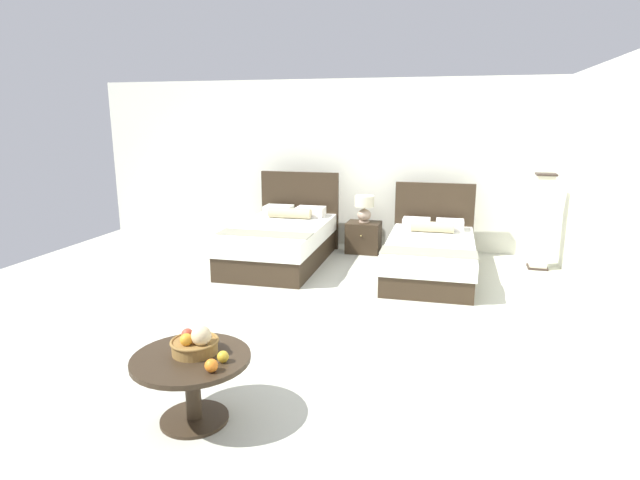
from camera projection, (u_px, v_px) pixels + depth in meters
ground_plane at (314, 321)px, 5.37m from camera, size 9.24×10.29×0.02m
wall_back at (372, 164)px, 8.22m from camera, size 9.24×0.12×2.59m
wall_side_right at (627, 200)px, 4.73m from camera, size 0.12×5.89×2.59m
bed_near_window at (281, 241)px, 7.40m from camera, size 1.26×2.12×1.19m
bed_near_corner at (430, 254)px, 6.90m from camera, size 1.17×2.18×1.08m
nightstand at (364, 237)px, 8.00m from camera, size 0.50×0.44×0.46m
table_lamp at (364, 206)px, 7.91m from camera, size 0.29×0.29×0.40m
coffee_table at (192, 374)px, 3.52m from camera, size 0.79×0.79×0.48m
fruit_bowl at (195, 343)px, 3.53m from camera, size 0.33×0.33×0.21m
loose_apple at (223, 357)px, 3.41m from camera, size 0.08×0.08×0.08m
loose_orange at (211, 366)px, 3.28m from camera, size 0.08×0.08×0.08m
floor_lamp_corner at (542, 222)px, 7.04m from camera, size 0.26×0.26×1.30m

